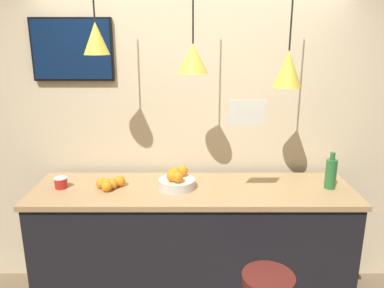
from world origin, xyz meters
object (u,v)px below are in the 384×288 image
Objects in this scene: juice_bottle at (330,173)px; mounted_tv at (71,50)px; fruit_bowl at (176,181)px; spread_jar at (60,183)px.

juice_bottle is 0.44× the size of mounted_tv.
juice_bottle reaches higher than fruit_bowl.
mounted_tv is (0.05, 0.39, 0.97)m from spread_jar.
spread_jar is 0.15× the size of mounted_tv.
fruit_bowl is 2.92× the size of spread_jar.
juice_bottle is 2.23m from mounted_tv.
juice_bottle is at bearing -11.12° from mounted_tv.
fruit_bowl is at bearing -25.29° from mounted_tv.
spread_jar is at bearing -97.22° from mounted_tv.
juice_bottle is at bearing 0.00° from spread_jar.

